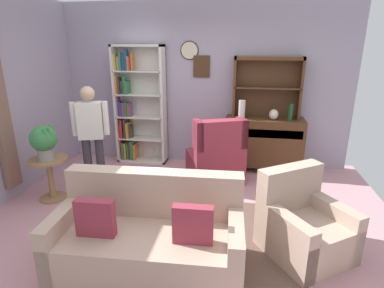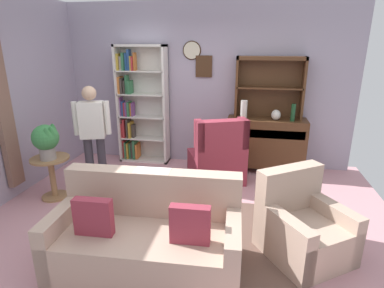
{
  "view_description": "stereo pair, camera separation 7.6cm",
  "coord_description": "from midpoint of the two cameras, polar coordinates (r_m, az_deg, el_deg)",
  "views": [
    {
      "loc": [
        0.7,
        -3.37,
        2.13
      ],
      "look_at": [
        0.1,
        0.2,
        0.95
      ],
      "focal_mm": 29.26,
      "sensor_mm": 36.0,
      "label": 1
    },
    {
      "loc": [
        0.77,
        -3.36,
        2.13
      ],
      "look_at": [
        0.1,
        0.2,
        0.95
      ],
      "focal_mm": 29.26,
      "sensor_mm": 36.0,
      "label": 2
    }
  ],
  "objects": [
    {
      "name": "ground_plane",
      "position": [
        4.05,
        -2.47,
        -13.83
      ],
      "size": [
        5.4,
        4.6,
        0.02
      ],
      "primitive_type": "cube",
      "color": "#C68C93"
    },
    {
      "name": "wall_back",
      "position": [
        5.59,
        1.87,
        10.58
      ],
      "size": [
        5.0,
        0.09,
        2.8
      ],
      "color": "#A399AD",
      "rests_on": "ground_plane"
    },
    {
      "name": "area_rug",
      "position": [
        3.77,
        -0.34,
        -16.3
      ],
      "size": [
        2.32,
        1.77,
        0.01
      ],
      "primitive_type": "cube",
      "color": "brown",
      "rests_on": "ground_plane"
    },
    {
      "name": "bookshelf",
      "position": [
        5.76,
        -10.55,
        6.58
      ],
      "size": [
        0.9,
        0.3,
        2.1
      ],
      "color": "silver",
      "rests_on": "ground_plane"
    },
    {
      "name": "sideboard",
      "position": [
        5.48,
        12.48,
        0.4
      ],
      "size": [
        1.3,
        0.45,
        0.92
      ],
      "color": "#4C2D19",
      "rests_on": "ground_plane"
    },
    {
      "name": "sideboard_hutch",
      "position": [
        5.37,
        13.19,
        11.49
      ],
      "size": [
        1.1,
        0.26,
        1.0
      ],
      "color": "#4C2D19",
      "rests_on": "sideboard"
    },
    {
      "name": "vase_tall",
      "position": [
        5.25,
        8.66,
        6.24
      ],
      "size": [
        0.11,
        0.11,
        0.31
      ],
      "primitive_type": "cylinder",
      "color": "beige",
      "rests_on": "sideboard"
    },
    {
      "name": "vase_round",
      "position": [
        5.3,
        14.28,
        5.23
      ],
      "size": [
        0.15,
        0.15,
        0.17
      ],
      "primitive_type": "ellipsoid",
      "color": "beige",
      "rests_on": "sideboard"
    },
    {
      "name": "bottle_wine",
      "position": [
        5.29,
        17.15,
        5.58
      ],
      "size": [
        0.07,
        0.07,
        0.28
      ],
      "primitive_type": "cylinder",
      "color": "#194223",
      "rests_on": "sideboard"
    },
    {
      "name": "couch_floral",
      "position": [
        3.22,
        -8.46,
        -16.47
      ],
      "size": [
        1.84,
        0.93,
        0.9
      ],
      "color": "tan",
      "rests_on": "ground_plane"
    },
    {
      "name": "armchair_floral",
      "position": [
        3.56,
        19.02,
        -14.14
      ],
      "size": [
        1.06,
        1.07,
        0.88
      ],
      "color": "tan",
      "rests_on": "ground_plane"
    },
    {
      "name": "wingback_chair",
      "position": [
        4.96,
        3.98,
        -2.6
      ],
      "size": [
        1.03,
        1.04,
        1.05
      ],
      "color": "maroon",
      "rests_on": "ground_plane"
    },
    {
      "name": "plant_stand",
      "position": [
        4.83,
        -24.87,
        -5.02
      ],
      "size": [
        0.52,
        0.52,
        0.61
      ],
      "color": "#997047",
      "rests_on": "ground_plane"
    },
    {
      "name": "potted_plant_large",
      "position": [
        4.6,
        -25.77,
        0.61
      ],
      "size": [
        0.35,
        0.35,
        0.48
      ],
      "color": "gray",
      "rests_on": "plant_stand"
    },
    {
      "name": "person_reading",
      "position": [
        4.71,
        -18.32,
        2.06
      ],
      "size": [
        0.52,
        0.29,
        1.56
      ],
      "color": "#38333D",
      "rests_on": "ground_plane"
    },
    {
      "name": "coffee_table",
      "position": [
        3.81,
        -4.15,
        -9.78
      ],
      "size": [
        0.8,
        0.5,
        0.42
      ],
      "color": "#4C2D19",
      "rests_on": "ground_plane"
    },
    {
      "name": "book_stack",
      "position": [
        3.77,
        -4.51,
        -8.38
      ],
      "size": [
        0.19,
        0.15,
        0.07
      ],
      "color": "#CC7233",
      "rests_on": "coffee_table"
    }
  ]
}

